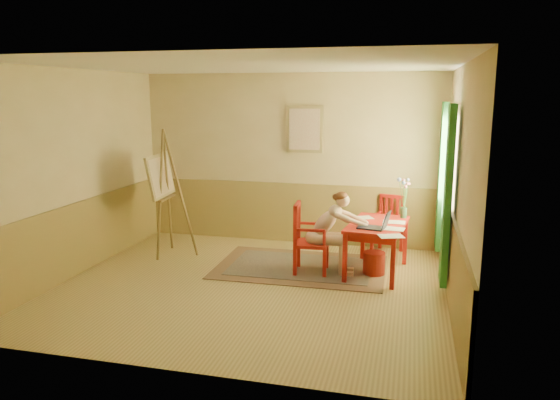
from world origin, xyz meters
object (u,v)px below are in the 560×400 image
(chair_back, at_px, (388,224))
(laptop, at_px, (376,225))
(figure, at_px, (331,229))
(easel, at_px, (163,181))
(chair_left, at_px, (308,238))
(table, at_px, (377,229))

(chair_back, xyz_separation_m, laptop, (-0.10, -1.40, 0.32))
(chair_back, distance_m, figure, 1.47)
(easel, bearing_deg, chair_back, 15.63)
(figure, distance_m, laptop, 0.65)
(chair_left, distance_m, chair_back, 1.65)
(laptop, height_order, easel, easel)
(chair_back, bearing_deg, table, -95.59)
(chair_left, xyz_separation_m, chair_back, (1.04, 1.28, -0.04))
(table, relative_size, chair_back, 1.42)
(chair_left, bearing_deg, table, 12.17)
(table, relative_size, chair_left, 1.29)
(chair_left, xyz_separation_m, easel, (-2.33, 0.34, 0.66))
(chair_left, height_order, figure, figure)
(chair_left, bearing_deg, figure, 4.13)
(table, height_order, chair_back, chair_back)
(laptop, bearing_deg, chair_back, 85.73)
(laptop, xyz_separation_m, easel, (-3.26, 0.46, 0.39))
(figure, bearing_deg, easel, 173.16)
(table, bearing_deg, chair_left, -167.83)
(chair_left, height_order, chair_back, chair_left)
(table, height_order, figure, figure)
(table, distance_m, chair_back, 1.10)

